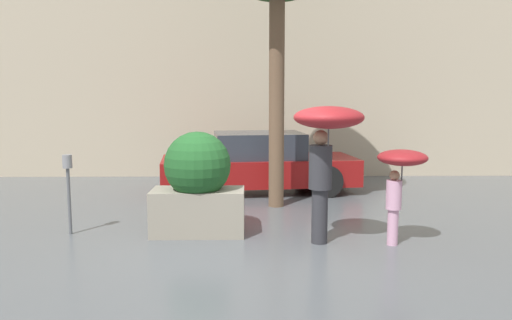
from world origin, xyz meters
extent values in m
plane|color=#51565B|center=(0.00, 0.00, 0.00)|extent=(40.00, 40.00, 0.00)
cube|color=#B7A88E|center=(0.00, 6.50, 3.00)|extent=(18.00, 0.30, 6.00)
cube|color=gray|center=(-0.51, 0.98, 0.34)|extent=(1.39, 0.69, 0.68)
sphere|color=#1E5123|center=(-0.51, 0.98, 1.06)|extent=(1.00, 1.00, 1.00)
cylinder|color=#2D2D33|center=(1.26, 0.49, 0.39)|extent=(0.23, 0.23, 0.78)
cylinder|color=#2D2D33|center=(1.26, 0.49, 1.09)|extent=(0.33, 0.33, 0.62)
sphere|color=#997056|center=(1.26, 0.49, 1.51)|extent=(0.21, 0.21, 0.21)
cylinder|color=#4C4C51|center=(1.35, 0.37, 1.46)|extent=(0.02, 0.02, 0.67)
ellipsoid|color=maroon|center=(1.35, 0.37, 1.79)|extent=(0.96, 0.96, 0.31)
cylinder|color=#D199B7|center=(2.28, 0.38, 0.26)|extent=(0.15, 0.15, 0.51)
cylinder|color=#D199B7|center=(2.28, 0.38, 0.72)|extent=(0.21, 0.21, 0.41)
sphere|color=#997056|center=(2.28, 0.38, 0.99)|extent=(0.14, 0.14, 0.14)
cylinder|color=#4C4C51|center=(2.37, 0.36, 0.99)|extent=(0.02, 0.02, 0.50)
ellipsoid|color=maroon|center=(2.37, 0.36, 1.24)|extent=(0.68, 0.68, 0.22)
cube|color=maroon|center=(0.48, 4.36, 0.46)|extent=(4.34, 2.14, 0.56)
cube|color=#2D333D|center=(0.48, 4.36, 1.02)|extent=(2.03, 1.62, 0.54)
cylinder|color=black|center=(-0.71, 3.39, 0.33)|extent=(0.69, 0.30, 0.67)
cylinder|color=black|center=(-0.90, 5.04, 0.33)|extent=(0.69, 0.30, 0.67)
cylinder|color=black|center=(1.86, 3.69, 0.33)|extent=(0.69, 0.30, 0.67)
cylinder|color=black|center=(1.67, 5.34, 0.33)|extent=(0.69, 0.30, 0.67)
cylinder|color=brown|center=(0.78, 2.87, 2.09)|extent=(0.29, 0.29, 4.17)
cylinder|color=#595B60|center=(-2.45, 0.99, 0.51)|extent=(0.05, 0.05, 1.01)
cylinder|color=gray|center=(-2.45, 0.99, 1.11)|extent=(0.14, 0.14, 0.20)
camera|label=1|loc=(0.25, -6.42, 2.10)|focal=35.00mm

